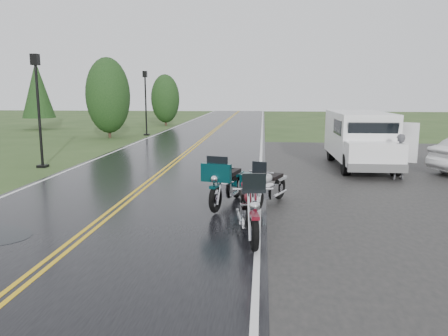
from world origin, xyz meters
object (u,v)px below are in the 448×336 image
at_px(motorcycle_teal, 215,187).
at_px(person_at_van, 399,158).
at_px(motorcycle_red, 254,217).
at_px(lamp_post_far_left, 146,103).
at_px(van_white, 347,145).
at_px(lamp_post_near_left, 39,111).
at_px(motorcycle_silver, 258,190).

bearing_deg(motorcycle_teal, person_at_van, 54.31).
height_order(motorcycle_red, lamp_post_far_left, lamp_post_far_left).
distance_m(van_white, lamp_post_near_left, 12.32).
distance_m(motorcycle_silver, lamp_post_near_left, 11.08).
bearing_deg(motorcycle_silver, van_white, 82.52).
xyz_separation_m(motorcycle_silver, lamp_post_near_left, (-9.01, 6.22, 1.69)).
bearing_deg(van_white, motorcycle_silver, -120.87).
xyz_separation_m(motorcycle_red, lamp_post_near_left, (-8.99, 9.06, 1.58)).
bearing_deg(motorcycle_teal, lamp_post_far_left, 124.11).
relative_size(van_white, lamp_post_near_left, 1.27).
bearing_deg(motorcycle_teal, lamp_post_near_left, 155.44).
bearing_deg(person_at_van, lamp_post_far_left, -63.22).
height_order(motorcycle_red, motorcycle_silver, motorcycle_red).
distance_m(lamp_post_near_left, lamp_post_far_left, 13.59).
bearing_deg(van_white, motorcycle_red, -111.60).
xyz_separation_m(motorcycle_teal, lamp_post_far_left, (-7.17, 20.00, 1.57)).
relative_size(motorcycle_teal, motorcycle_silver, 1.14).
height_order(motorcycle_teal, motorcycle_silver, motorcycle_teal).
bearing_deg(motorcycle_teal, van_white, 67.14).
relative_size(van_white, person_at_van, 3.65).
relative_size(person_at_van, lamp_post_near_left, 0.35).
bearing_deg(lamp_post_far_left, van_white, -51.40).
height_order(person_at_van, lamp_post_far_left, lamp_post_far_left).
bearing_deg(motorcycle_teal, motorcycle_silver, 25.41).
bearing_deg(lamp_post_near_left, lamp_post_far_left, 86.72).
bearing_deg(person_at_van, van_white, -35.05).
height_order(motorcycle_silver, person_at_van, person_at_van).
height_order(motorcycle_teal, lamp_post_far_left, lamp_post_far_left).
bearing_deg(motorcycle_red, lamp_post_far_left, 102.28).
xyz_separation_m(motorcycle_teal, motorcycle_silver, (1.06, 0.21, -0.09)).
distance_m(van_white, lamp_post_far_left, 18.40).
xyz_separation_m(motorcycle_silver, lamp_post_far_left, (-8.23, 19.79, 1.66)).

